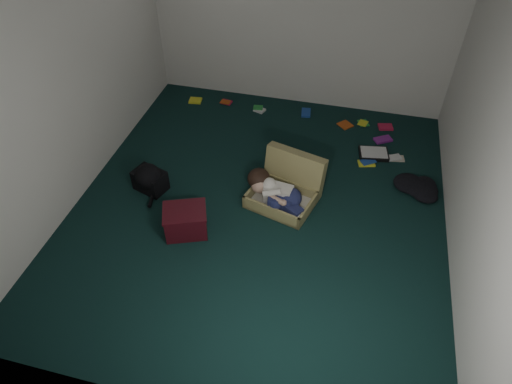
% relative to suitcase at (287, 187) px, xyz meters
% --- Properties ---
extents(floor, '(4.50, 4.50, 0.00)m').
position_rel_suitcase_xyz_m(floor, '(-0.26, -0.21, -0.15)').
color(floor, black).
rests_on(floor, ground).
extents(wall_back, '(4.50, 0.00, 4.50)m').
position_rel_suitcase_xyz_m(wall_back, '(-0.26, 2.04, 1.15)').
color(wall_back, silver).
rests_on(wall_back, ground).
extents(wall_front, '(4.50, 0.00, 4.50)m').
position_rel_suitcase_xyz_m(wall_front, '(-0.26, -2.46, 1.15)').
color(wall_front, silver).
rests_on(wall_front, ground).
extents(wall_left, '(0.00, 4.50, 4.50)m').
position_rel_suitcase_xyz_m(wall_left, '(-2.26, -0.21, 1.15)').
color(wall_left, silver).
rests_on(wall_left, ground).
extents(wall_right, '(0.00, 4.50, 4.50)m').
position_rel_suitcase_xyz_m(wall_right, '(1.74, -0.21, 1.15)').
color(wall_right, silver).
rests_on(wall_right, ground).
extents(suitcase, '(0.85, 0.84, 0.51)m').
position_rel_suitcase_xyz_m(suitcase, '(0.00, 0.00, 0.00)').
color(suitcase, tan).
rests_on(suitcase, floor).
extents(person, '(0.70, 0.50, 0.32)m').
position_rel_suitcase_xyz_m(person, '(-0.09, -0.16, 0.04)').
color(person, white).
rests_on(person, suitcase).
extents(maroon_bin, '(0.53, 0.48, 0.30)m').
position_rel_suitcase_xyz_m(maroon_bin, '(-0.91, -0.76, -0.00)').
color(maroon_bin, '#400D14').
rests_on(maroon_bin, floor).
extents(backpack, '(0.53, 0.48, 0.27)m').
position_rel_suitcase_xyz_m(backpack, '(-1.54, -0.23, -0.02)').
color(backpack, black).
rests_on(backpack, floor).
extents(clothing_pile, '(0.47, 0.43, 0.12)m').
position_rel_suitcase_xyz_m(clothing_pile, '(1.44, 0.44, -0.09)').
color(clothing_pile, black).
rests_on(clothing_pile, floor).
extents(paper_tray, '(0.40, 0.32, 0.05)m').
position_rel_suitcase_xyz_m(paper_tray, '(0.92, 1.02, -0.13)').
color(paper_tray, black).
rests_on(paper_tray, floor).
extents(book_scatter, '(3.05, 1.14, 0.02)m').
position_rel_suitcase_xyz_m(book_scatter, '(0.17, 1.49, -0.14)').
color(book_scatter, yellow).
rests_on(book_scatter, floor).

